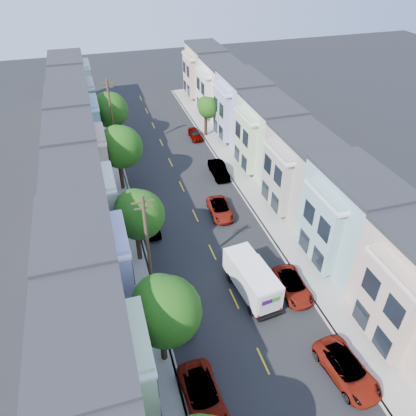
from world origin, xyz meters
The scene contains 25 objects.
ground centered at (0.00, 0.00, 0.00)m, with size 160.00×160.00×0.00m, color black.
road_slab centered at (0.00, 15.00, 0.01)m, with size 12.00×70.00×0.02m, color black.
curb_left centered at (-6.05, 15.00, 0.07)m, with size 0.30×70.00×0.15m, color gray.
curb_right centered at (6.05, 15.00, 0.07)m, with size 0.30×70.00×0.15m, color gray.
sidewalk_left centered at (-7.35, 15.00, 0.07)m, with size 2.60×70.00×0.15m, color gray.
sidewalk_right centered at (7.35, 15.00, 0.07)m, with size 2.60×70.00×0.15m, color gray.
centerline centered at (0.00, 15.00, 0.00)m, with size 0.12×70.00×0.01m, color gold.
townhouse_row_left centered at (-11.15, 15.00, 0.00)m, with size 5.00×70.00×8.50m, color #AFA59A.
townhouse_row_right centered at (11.15, 15.00, 0.00)m, with size 5.00×70.00×8.50m, color #AFA59A.
tree_b centered at (-6.30, -3.78, 4.88)m, with size 4.70×4.70×7.25m.
tree_c centered at (-6.30, 7.02, 4.93)m, with size 4.35×4.35×7.13m.
tree_d centered at (-6.30, 19.46, 5.28)m, with size 4.70×4.70×7.66m.
tree_e centered at (-6.30, 31.51, 4.88)m, with size 4.70×4.70×7.25m.
tree_far_r centered at (6.89, 30.32, 4.10)m, with size 2.94×2.94×5.63m.
utility_pole_near centered at (-6.30, 2.00, 5.15)m, with size 1.60×0.26×10.00m.
utility_pole_far centered at (-6.30, 28.00, 5.15)m, with size 1.60×0.26×10.00m.
fedex_truck centered at (1.56, 0.27, 1.64)m, with size 2.36×6.13×2.94m.
lead_sedan centered at (2.59, 11.50, 0.65)m, with size 2.15×4.66×1.30m, color black.
parked_left_b centered at (-4.90, -7.64, 0.70)m, with size 2.33×5.05×1.40m, color #12263C.
parked_left_c centered at (-4.90, -0.71, 0.62)m, with size 2.06×4.46×1.24m, color #AEAEAE.
parked_left_d centered at (-4.90, 10.93, 0.68)m, with size 1.44×4.07×1.36m, color #5C1410.
parked_right_a centered at (4.90, -8.68, 0.73)m, with size 2.41×5.23×1.45m, color #494A4D.
parked_right_b centered at (4.90, -0.62, 0.66)m, with size 2.18×4.72×1.31m, color silver.
parked_right_c centered at (4.90, 19.14, 0.76)m, with size 1.60×4.53×1.51m, color black.
parked_right_d centered at (4.90, 29.92, 0.63)m, with size 1.50×3.91×1.27m, color #121039.
Camera 1 is at (-8.64, -21.14, 25.35)m, focal length 35.00 mm.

